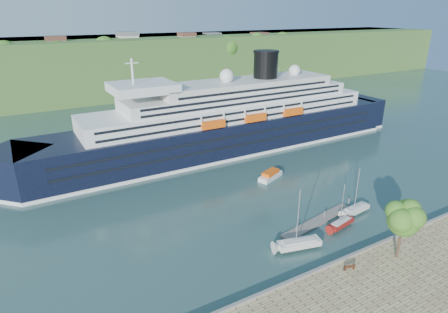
# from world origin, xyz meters

# --- Properties ---
(ground) EXTENTS (400.00, 400.00, 0.00)m
(ground) POSITION_xyz_m (0.00, 0.00, 0.00)
(ground) COLOR #284746
(ground) RESTS_ON ground
(far_hillside) EXTENTS (400.00, 50.00, 24.00)m
(far_hillside) POSITION_xyz_m (0.00, 145.00, 12.00)
(far_hillside) COLOR #345A24
(far_hillside) RESTS_ON ground
(quay_coping) EXTENTS (220.00, 0.50, 0.30)m
(quay_coping) POSITION_xyz_m (0.00, -0.20, 1.15)
(quay_coping) COLOR slate
(quay_coping) RESTS_ON promenade
(cruise_ship) EXTENTS (113.01, 16.57, 25.37)m
(cruise_ship) POSITION_xyz_m (8.65, 50.70, 12.69)
(cruise_ship) COLOR black
(cruise_ship) RESTS_ON ground
(park_bench) EXTENTS (1.73, 1.12, 1.03)m
(park_bench) POSITION_xyz_m (-2.30, -2.19, 1.51)
(park_bench) COLOR #4B2615
(park_bench) RESTS_ON promenade
(promenade_tree) EXTENTS (6.05, 6.05, 10.02)m
(promenade_tree) POSITION_xyz_m (5.93, -3.65, 6.01)
(promenade_tree) COLOR #315E18
(promenade_tree) RESTS_ON promenade
(floating_pontoon) EXTENTS (17.30, 5.00, 0.38)m
(floating_pontoon) POSITION_xyz_m (3.85, 10.61, 0.19)
(floating_pontoon) COLOR gray
(floating_pontoon) RESTS_ON ground
(sailboat_white_near) EXTENTS (7.96, 3.88, 9.92)m
(sailboat_white_near) POSITION_xyz_m (-4.24, 6.13, 4.96)
(sailboat_white_near) COLOR silver
(sailboat_white_near) RESTS_ON ground
(sailboat_red) EXTENTS (6.36, 2.82, 7.94)m
(sailboat_red) POSITION_xyz_m (6.20, 7.38, 3.97)
(sailboat_red) COLOR maroon
(sailboat_red) RESTS_ON ground
(sailboat_white_far) EXTENTS (6.95, 2.60, 8.77)m
(sailboat_white_far) POSITION_xyz_m (11.97, 9.45, 4.38)
(sailboat_white_far) COLOR silver
(sailboat_white_far) RESTS_ON ground
(tender_launch) EXTENTS (7.07, 4.65, 1.85)m
(tender_launch) POSITION_xyz_m (7.76, 29.76, 0.93)
(tender_launch) COLOR #EE540E
(tender_launch) RESTS_ON ground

